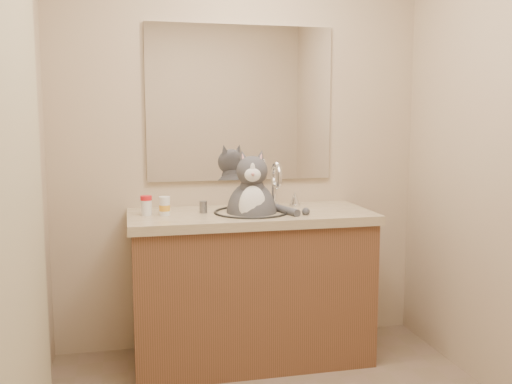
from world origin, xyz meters
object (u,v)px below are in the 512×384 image
Objects in this scene: pill_bottle_redcap at (146,205)px; pill_bottle_orange at (165,206)px; grey_canister at (203,207)px; cat at (252,209)px.

pill_bottle_orange is (0.10, -0.02, -0.01)m from pill_bottle_redcap.
grey_canister is (0.21, 0.03, -0.02)m from pill_bottle_orange.
cat is at bearing -4.87° from pill_bottle_redcap.
cat reaches higher than pill_bottle_redcap.
pill_bottle_redcap is at bearing -179.62° from grey_canister.
grey_canister is at bearing 178.64° from cat.
pill_bottle_redcap is at bearing -175.35° from cat.
cat is 0.27m from grey_canister.
pill_bottle_orange is at bearing -172.79° from grey_canister.
cat is at bearing -2.88° from pill_bottle_orange.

